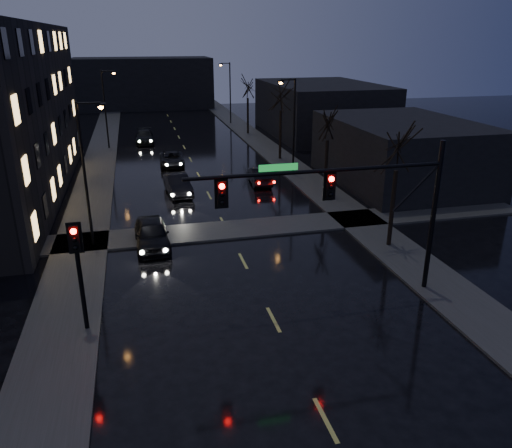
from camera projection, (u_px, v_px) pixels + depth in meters
sidewalk_left at (97, 172)px, 43.51m from camera, size 3.00×140.00×0.12m
sidewalk_right at (284, 161)px, 47.25m from camera, size 3.00×140.00×0.12m
sidewalk_cross at (227, 230)px, 30.36m from camera, size 40.00×3.00×0.12m
commercial_right_near at (401, 152)px, 39.75m from camera, size 10.00×14.00×5.00m
commercial_right_far at (321, 109)px, 59.93m from camera, size 12.00×18.00×6.00m
far_block at (143, 83)px, 82.48m from camera, size 22.00×10.00×8.00m
signal_mast at (357, 195)px, 20.87m from camera, size 11.11×0.41×7.00m
signal_pole_left at (78, 262)px, 19.02m from camera, size 0.35×0.41×4.53m
tree_near at (400, 136)px, 25.95m from camera, size 3.52×3.52×8.08m
tree_mid_a at (329, 116)px, 35.19m from camera, size 3.30×3.30×7.58m
tree_mid_b at (281, 89)px, 45.84m from camera, size 3.74×3.74×8.59m
tree_far at (248, 83)px, 58.78m from camera, size 3.43×3.43×7.88m
streetlight_l_near at (88, 163)px, 26.58m from camera, size 1.53×0.28×8.00m
streetlight_l_far at (107, 103)px, 51.16m from camera, size 1.53×0.28×8.00m
streetlight_r_mid at (292, 119)px, 40.84m from camera, size 1.53×0.28×8.00m
streetlight_r_far at (229, 88)px, 66.33m from camera, size 1.53×0.28×8.00m
oncoming_car_a at (152, 234)px, 27.81m from camera, size 1.96×4.61×1.55m
oncoming_car_b at (178, 185)px, 37.24m from camera, size 1.96×4.58×1.47m
oncoming_car_c at (172, 159)px, 45.58m from camera, size 2.30×4.70×1.29m
oncoming_car_d at (144, 137)px, 55.39m from camera, size 2.11×5.01×1.44m
lead_car at (260, 175)px, 39.93m from camera, size 1.77×4.29×1.38m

